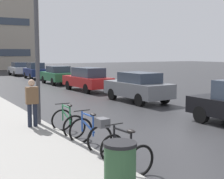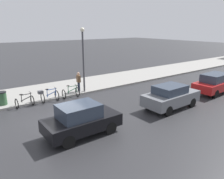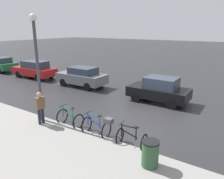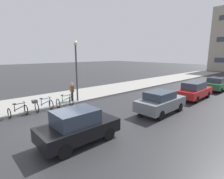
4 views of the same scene
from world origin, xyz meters
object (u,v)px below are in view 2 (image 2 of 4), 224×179
object	(u,v)px
bicycle_nearest	(25,101)
car_black	(81,119)
pedestrian	(79,81)
streetlamp	(83,55)
trash_bin	(2,99)
bicycle_second	(48,95)
car_grey	(171,96)
bicycle_third	(71,93)
car_red	(215,83)

from	to	relation	value
bicycle_nearest	car_black	world-z (taller)	car_black
pedestrian	car_black	bearing A→B (deg)	-27.10
car_black	pedestrian	size ratio (longest dim) A/B	2.20
streetlamp	trash_bin	bearing A→B (deg)	-94.93
bicycle_second	car_grey	size ratio (longest dim) A/B	0.34
bicycle_third	car_black	distance (m)	6.14
bicycle_second	car_grey	xyz separation A→B (m)	(5.97, 6.16, 0.30)
bicycle_third	car_red	xyz separation A→B (m)	(5.81, 10.13, 0.41)
streetlamp	car_red	bearing A→B (deg)	54.17
car_red	pedestrian	xyz separation A→B (m)	(-6.60, -9.02, 0.16)
car_grey	streetlamp	distance (m)	7.41
bicycle_nearest	bicycle_second	bearing A→B (deg)	89.36
bicycle_second	streetlamp	bearing A→B (deg)	97.35
car_grey	streetlamp	size ratio (longest dim) A/B	0.78
bicycle_third	car_red	size ratio (longest dim) A/B	0.27
streetlamp	trash_bin	xyz separation A→B (m)	(-0.52, -6.04, -2.62)
bicycle_third	streetlamp	bearing A→B (deg)	107.87
car_black	streetlamp	bearing A→B (deg)	149.36
bicycle_nearest	streetlamp	distance (m)	5.59
car_black	car_grey	xyz separation A→B (m)	(0.21, 6.60, -0.01)
bicycle_second	car_red	xyz separation A→B (m)	(5.86, 11.90, 0.31)
bicycle_third	car_black	world-z (taller)	car_black
bicycle_nearest	car_red	size ratio (longest dim) A/B	0.26
bicycle_nearest	car_red	world-z (taller)	car_red
bicycle_third	streetlamp	distance (m)	3.13
bicycle_third	car_black	xyz separation A→B (m)	(5.71, -2.21, 0.40)
car_grey	car_red	size ratio (longest dim) A/B	0.91
bicycle_nearest	car_red	bearing A→B (deg)	66.52
pedestrian	trash_bin	world-z (taller)	pedestrian
car_red	trash_bin	size ratio (longest dim) A/B	4.24
bicycle_nearest	pedestrian	xyz separation A→B (m)	(-0.72, 4.51, 0.59)
bicycle_third	pedestrian	distance (m)	1.48
pedestrian	streetlamp	xyz separation A→B (m)	(0.32, 0.33, 2.18)
car_red	pedestrian	bearing A→B (deg)	-126.17
car_red	streetlamp	bearing A→B (deg)	-125.83
bicycle_second	streetlamp	xyz separation A→B (m)	(-0.41, 3.22, 2.64)
trash_bin	streetlamp	bearing A→B (deg)	85.07
bicycle_nearest	car_grey	distance (m)	9.83
pedestrian	streetlamp	distance (m)	2.22
trash_bin	pedestrian	bearing A→B (deg)	88.02
streetlamp	car_black	bearing A→B (deg)	-30.64
bicycle_second	bicycle_third	xyz separation A→B (m)	(0.05, 1.77, -0.10)
car_grey	car_red	world-z (taller)	car_red
car_red	trash_bin	xyz separation A→B (m)	(-6.79, -14.72, -0.29)
bicycle_nearest	pedestrian	distance (m)	4.60
car_black	pedestrian	bearing A→B (deg)	152.90
pedestrian	streetlamp	size ratio (longest dim) A/B	0.33
car_black	streetlamp	size ratio (longest dim) A/B	0.73
bicycle_second	bicycle_third	bearing A→B (deg)	88.34
bicycle_nearest	bicycle_third	distance (m)	3.40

